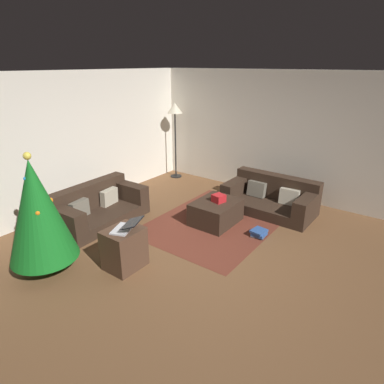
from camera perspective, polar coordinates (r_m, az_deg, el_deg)
The scene contains 14 objects.
ground_plane at distance 5.02m, azimuth 1.45°, elevation -11.38°, with size 6.40×6.40×0.00m, color brown.
rear_partition at distance 6.69m, azimuth -21.23°, elevation 7.76°, with size 6.40×0.12×2.60m, color silver.
corner_partition at distance 7.17m, azimuth 16.34°, elevation 9.19°, with size 0.12×6.40×2.60m, color silver.
couch_left at distance 6.24m, azimuth -16.21°, elevation -2.61°, with size 1.71×0.93×0.67m.
couch_right at distance 6.63m, azimuth 13.55°, elevation -0.98°, with size 0.92×1.71×0.66m.
ottoman at distance 5.97m, azimuth 4.15°, elevation -3.48°, with size 0.86×0.68×0.41m, color #332319.
gift_box at distance 5.86m, azimuth 4.63°, elevation -1.08°, with size 0.20×0.19×0.13m, color red.
tv_remote at distance 5.95m, azimuth 4.65°, elevation -1.29°, with size 0.05×0.16×0.02m, color black.
christmas_tree at distance 4.81m, azimuth -25.17°, elevation -2.95°, with size 0.91×0.91×1.70m.
side_table at distance 4.78m, azimuth -11.64°, elevation -9.54°, with size 0.52×0.44×0.59m, color #4C3323.
laptop at distance 4.59m, azimuth -11.32°, elevation -5.91°, with size 0.46×0.48×0.17m.
book_stack at distance 5.67m, azimuth 11.49°, elevation -7.00°, with size 0.27×0.25×0.12m.
corner_lamp at distance 8.09m, azimuth -2.97°, elevation 13.29°, with size 0.36×0.36×1.84m.
area_rug at distance 6.06m, azimuth 4.10°, elevation -5.23°, with size 2.60×2.00×0.01m, color brown.
Camera 1 is at (-3.46, -2.40, 2.73)m, focal length 30.84 mm.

